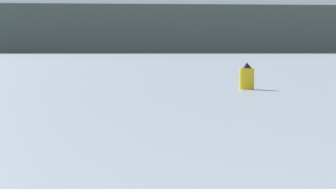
# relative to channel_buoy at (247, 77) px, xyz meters

# --- Properties ---
(distant_headland) EXTENTS (745.00, 286.00, 48.18)m
(distant_headland) POSITION_rel_channel_buoy_xyz_m (204.69, 775.15, 23.05)
(distant_headland) COLOR #4C564C
(distant_headland) RESTS_ON ground_plane
(channel_buoy) EXTENTS (1.28, 1.28, 2.30)m
(channel_buoy) POSITION_rel_channel_buoy_xyz_m (0.00, 0.00, 0.00)
(channel_buoy) COLOR yellow
(channel_buoy) RESTS_ON ground_plane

